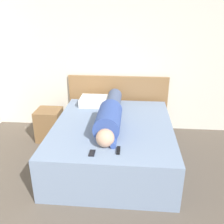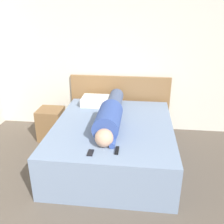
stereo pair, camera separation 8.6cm
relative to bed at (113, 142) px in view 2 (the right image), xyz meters
name	(u,v)px [view 2 (the right image)]	position (x,y,z in m)	size (l,w,h in m)	color
wall_back	(121,58)	(0.01, 1.17, 1.01)	(5.84, 0.06, 2.60)	silver
bed	(113,142)	(0.00, 0.00, 0.00)	(1.65, 1.96, 0.58)	#7589A8
headboard	(120,103)	(0.00, 1.10, 0.20)	(1.77, 0.04, 0.99)	olive
nightstand	(51,124)	(-1.13, 0.56, -0.03)	(0.41, 0.40, 0.53)	brown
person_lying	(110,115)	(-0.04, 0.01, 0.43)	(0.33, 1.64, 0.33)	tan
pillow_near_headboard	(98,101)	(-0.33, 0.73, 0.36)	(0.55, 0.37, 0.13)	white
tv_remote	(117,150)	(0.12, -0.70, 0.30)	(0.04, 0.15, 0.02)	black
cell_phone	(91,153)	(-0.17, -0.77, 0.30)	(0.06, 0.13, 0.01)	black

